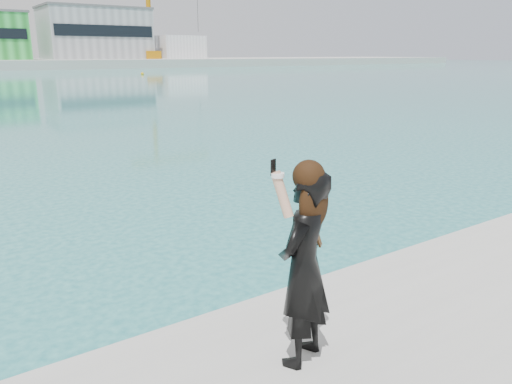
# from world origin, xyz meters

# --- Properties ---
(warehouse_grey_right) EXTENTS (25.50, 15.35, 12.50)m
(warehouse_grey_right) POSITION_xyz_m (40.00, 127.98, 8.26)
(warehouse_grey_right) COLOR gray
(warehouse_grey_right) RESTS_ON far_quay
(ancillary_shed) EXTENTS (12.00, 10.00, 6.00)m
(ancillary_shed) POSITION_xyz_m (62.00, 126.00, 5.00)
(ancillary_shed) COLOR silver
(ancillary_shed) RESTS_ON far_quay
(dock_crane) EXTENTS (23.00, 4.00, 24.00)m
(dock_crane) POSITION_xyz_m (53.20, 122.00, 15.07)
(dock_crane) COLOR orange
(dock_crane) RESTS_ON far_quay
(flagpole_right) EXTENTS (1.28, 0.16, 8.00)m
(flagpole_right) POSITION_xyz_m (22.09, 121.00, 6.54)
(flagpole_right) COLOR silver
(flagpole_right) RESTS_ON far_quay
(buoy_near) EXTENTS (0.50, 0.50, 0.50)m
(buoy_near) POSITION_xyz_m (30.73, 76.57, 0.00)
(buoy_near) COLOR #E0A80B
(buoy_near) RESTS_ON ground
(woman) EXTENTS (0.74, 0.63, 1.81)m
(woman) POSITION_xyz_m (0.61, -0.17, 1.71)
(woman) COLOR black
(woman) RESTS_ON near_quay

